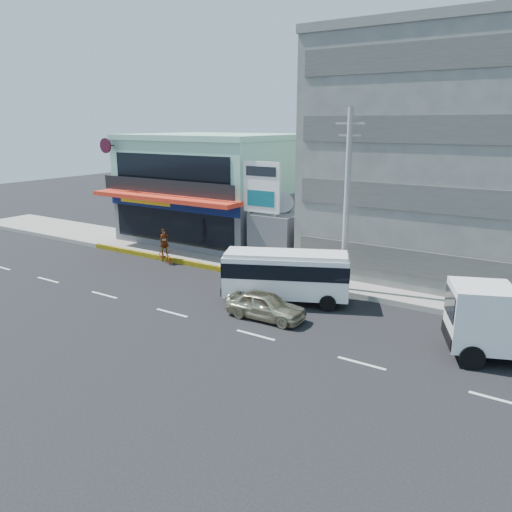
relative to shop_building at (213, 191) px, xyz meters
The scene contains 11 objects.
ground 16.57m from the shop_building, 60.16° to the right, with size 120.00×120.00×0.00m, color black.
sidewalk 14.27m from the shop_building, 18.88° to the right, with size 70.00×5.00×0.30m, color gray.
shop_building is the anchor object (origin of this frame).
concrete_building 18.28m from the shop_building, ahead, with size 16.00×12.00×14.00m, color gray.
gap_structure 8.53m from the shop_building, 13.67° to the right, with size 3.00×6.00×3.50m, color #4F4E54.
satellite_dish 8.54m from the shop_building, 20.21° to the right, with size 1.50×1.50×0.15m, color slate.
billboard 8.92m from the shop_building, 32.32° to the right, with size 2.60×0.18×6.90m.
utility_pole_near 15.50m from the shop_building, 25.06° to the right, with size 1.60×0.30×10.00m.
minibus 15.47m from the shop_building, 38.30° to the right, with size 6.80×4.62×2.73m.
sedan 17.54m from the shop_building, 44.27° to the right, with size 1.60×3.99×1.36m, color #C1B993.
motorcycle_rider 7.96m from the shop_building, 79.84° to the right, with size 1.94×1.27×2.35m.
Camera 1 is at (16.24, -17.37, 9.21)m, focal length 35.00 mm.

